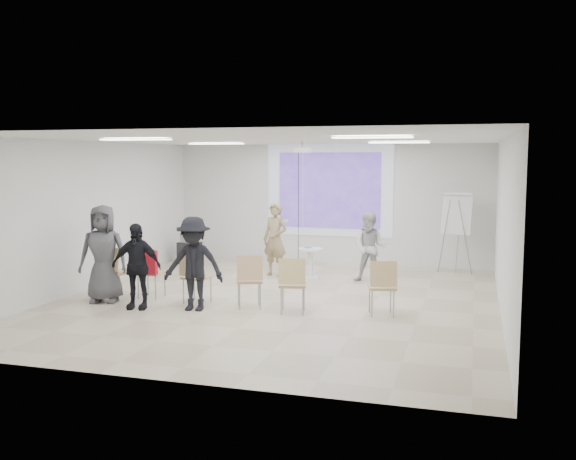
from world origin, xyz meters
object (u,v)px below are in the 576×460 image
(pedestal_table, at_px, (310,261))
(flipchart_easel, at_px, (457,214))
(chair_far_left, at_px, (114,268))
(laptop, at_px, (198,275))
(av_cart, at_px, (190,250))
(chair_left_inner, at_px, (195,273))
(audience_mid, at_px, (194,258))
(player_left, at_px, (275,235))
(chair_right_inner, at_px, (292,281))
(chair_center, at_px, (249,277))
(audience_outer, at_px, (103,248))
(audience_left, at_px, (136,260))
(player_right, at_px, (370,244))
(chair_left_mid, at_px, (149,269))
(chair_right_far, at_px, (382,283))

(pedestal_table, bearing_deg, flipchart_easel, 25.96)
(chair_far_left, height_order, laptop, chair_far_left)
(laptop, xyz_separation_m, av_cart, (-2.03, 4.00, -0.16))
(chair_left_inner, distance_m, av_cart, 4.57)
(laptop, bearing_deg, flipchart_easel, -127.75)
(chair_far_left, xyz_separation_m, audience_mid, (1.83, -0.41, 0.34))
(player_left, height_order, av_cart, player_left)
(chair_far_left, xyz_separation_m, chair_right_inner, (3.56, -0.18, -0.01))
(chair_far_left, bearing_deg, chair_center, 11.09)
(audience_mid, height_order, audience_outer, audience_outer)
(chair_left_inner, xyz_separation_m, audience_outer, (-1.69, -0.30, 0.44))
(audience_left, height_order, audience_outer, audience_outer)
(player_right, xyz_separation_m, chair_center, (-1.67, -2.98, -0.27))
(audience_mid, bearing_deg, chair_left_inner, 108.65)
(chair_center, xyz_separation_m, audience_mid, (-0.88, -0.40, 0.36))
(player_right, distance_m, chair_left_mid, 4.68)
(player_right, bearing_deg, laptop, -130.70)
(chair_right_inner, xyz_separation_m, av_cart, (-3.94, 4.33, -0.23))
(player_left, relative_size, av_cart, 2.44)
(player_right, xyz_separation_m, laptop, (-2.74, -2.83, -0.32))
(player_right, bearing_deg, audience_outer, -140.63)
(player_left, height_order, chair_left_mid, player_left)
(player_left, bearing_deg, audience_left, -94.83)
(chair_right_far, bearing_deg, flipchart_easel, 61.09)
(player_right, relative_size, chair_left_mid, 1.73)
(chair_left_inner, bearing_deg, chair_right_inner, 1.25)
(chair_far_left, xyz_separation_m, audience_left, (0.80, -0.57, 0.28))
(chair_right_inner, distance_m, laptop, 1.94)
(chair_left_mid, bearing_deg, chair_right_inner, -6.87)
(pedestal_table, height_order, chair_left_mid, chair_left_mid)
(chair_far_left, height_order, chair_right_far, chair_far_left)
(pedestal_table, relative_size, audience_left, 0.40)
(player_left, xyz_separation_m, chair_far_left, (-2.20, -3.15, -0.35))
(chair_left_inner, height_order, av_cart, chair_left_inner)
(pedestal_table, height_order, chair_left_inner, chair_left_inner)
(chair_far_left, xyz_separation_m, laptop, (1.65, 0.15, -0.08))
(flipchart_easel, bearing_deg, pedestal_table, -139.11)
(audience_outer, bearing_deg, chair_right_inner, -14.40)
(chair_center, bearing_deg, laptop, 148.54)
(audience_left, height_order, flipchart_easel, flipchart_easel)
(laptop, relative_size, audience_mid, 0.19)
(chair_far_left, height_order, chair_center, chair_far_left)
(chair_left_inner, relative_size, chair_center, 0.99)
(chair_right_far, xyz_separation_m, laptop, (-3.41, 0.07, -0.05))
(chair_far_left, height_order, chair_left_mid, chair_far_left)
(chair_right_inner, height_order, av_cart, chair_right_inner)
(chair_right_inner, relative_size, laptop, 2.79)
(laptop, xyz_separation_m, audience_outer, (-1.71, -0.40, 0.50))
(chair_left_mid, bearing_deg, chair_right_far, -0.88)
(chair_right_inner, bearing_deg, chair_left_mid, 160.04)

